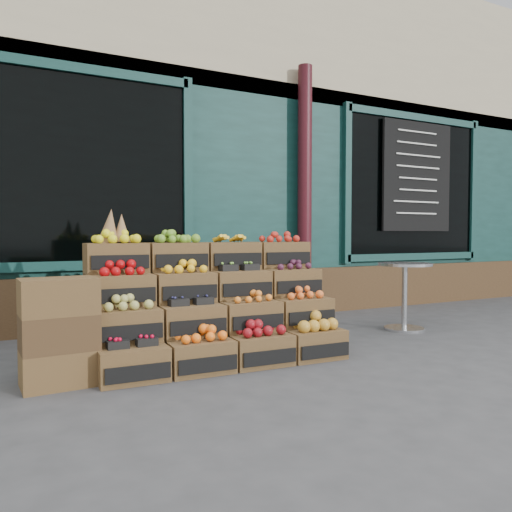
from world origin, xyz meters
name	(u,v)px	position (x,y,z in m)	size (l,w,h in m)	color
ground	(316,362)	(0.00, 0.00, 0.00)	(60.00, 60.00, 0.00)	#3B3B3D
shop_facade	(149,156)	(0.00, 5.11, 2.40)	(12.00, 6.24, 4.80)	#0F3430
crate_display	(212,312)	(-0.71, 0.54, 0.39)	(2.04, 1.04, 1.26)	brown
spare_crates	(59,332)	(-1.95, 0.27, 0.37)	(0.52, 0.37, 0.75)	brown
bistro_table	(404,288)	(1.63, 0.69, 0.46)	(0.59, 0.59, 0.74)	#ACAFB3
shopkeeper	(98,230)	(-1.29, 2.63, 1.10)	(0.80, 0.53, 2.20)	#154C1C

